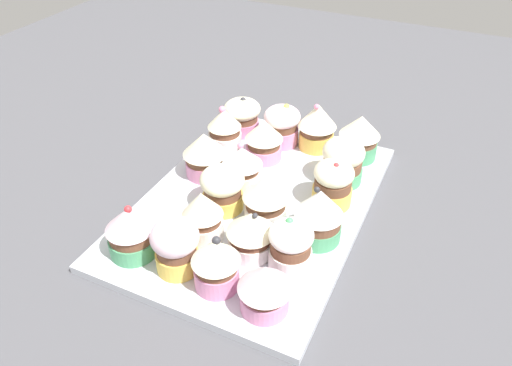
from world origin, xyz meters
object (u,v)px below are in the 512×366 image
object	(u,v)px
cupcake_1	(291,245)
cupcake_15	(282,124)
cupcake_2	(319,214)
cupcake_0	(265,287)
cupcake_17	(205,153)
baking_tray	(256,203)
cupcake_6	(216,262)
cupcake_8	(266,197)
cupcake_12	(222,187)
cupcake_7	(251,232)
cupcake_18	(225,129)
cupcake_5	(359,136)
cupcake_16	(131,231)
cupcake_10	(176,245)
cupcake_4	(343,160)
cupcake_19	(242,115)
cupcake_3	(333,183)
cupcake_14	(264,139)
cupcake_13	(242,166)
cupcake_9	(317,125)
cupcake_11	(203,215)

from	to	relation	value
cupcake_1	cupcake_15	size ratio (longest dim) A/B	1.00
cupcake_2	cupcake_0	bearing A→B (deg)	173.91
cupcake_1	cupcake_17	bearing A→B (deg)	56.56
baking_tray	cupcake_6	size ratio (longest dim) A/B	5.88
cupcake_8	cupcake_12	distance (cm)	6.48
cupcake_7	cupcake_18	world-z (taller)	cupcake_18
cupcake_17	cupcake_18	xyz separation A→B (cm)	(7.81, 0.84, -0.13)
cupcake_5	cupcake_6	distance (cm)	34.38
cupcake_5	cupcake_16	size ratio (longest dim) A/B	1.03
cupcake_10	cupcake_15	distance (cm)	31.98
cupcake_6	cupcake_15	xyz separation A→B (cm)	(32.31, 5.47, -0.13)
cupcake_12	cupcake_4	bearing A→B (deg)	-44.40
cupcake_10	cupcake_18	bearing A→B (deg)	16.23
cupcake_1	cupcake_10	xyz separation A→B (cm)	(-6.10, 12.17, 0.33)
cupcake_16	cupcake_19	xyz separation A→B (cm)	(32.56, 0.96, -0.32)
cupcake_1	cupcake_4	world-z (taller)	same
cupcake_3	cupcake_19	world-z (taller)	cupcake_3
baking_tray	cupcake_14	bearing A→B (deg)	18.72
cupcake_10	cupcake_13	size ratio (longest dim) A/B	1.08
cupcake_15	cupcake_6	bearing A→B (deg)	-170.39
cupcake_1	baking_tray	bearing A→B (deg)	42.88
cupcake_2	cupcake_14	bearing A→B (deg)	44.83
cupcake_9	cupcake_8	bearing A→B (deg)	-179.80
cupcake_8	cupcake_15	xyz separation A→B (cm)	(19.19, 5.75, -0.27)
cupcake_6	cupcake_15	world-z (taller)	cupcake_6
cupcake_1	cupcake_3	xyz separation A→B (cm)	(13.94, -0.70, 0.04)
cupcake_15	cupcake_4	bearing A→B (deg)	-116.02
cupcake_1	cupcake_2	bearing A→B (deg)	-11.64
cupcake_3	cupcake_14	xyz separation A→B (cm)	(6.48, 13.52, -0.00)
cupcake_8	cupcake_11	world-z (taller)	cupcake_8
cupcake_11	cupcake_10	bearing A→B (deg)	-179.78
cupcake_4	cupcake_5	world-z (taller)	cupcake_5
cupcake_11	cupcake_12	world-z (taller)	cupcake_11
cupcake_15	cupcake_1	bearing A→B (deg)	-155.05
cupcake_0	cupcake_18	xyz separation A→B (cm)	(27.49, 19.73, 0.22)
cupcake_1	cupcake_17	world-z (taller)	same
cupcake_3	cupcake_17	xyz separation A→B (cm)	(-1.37, 19.74, 0.24)
cupcake_8	cupcake_11	distance (cm)	8.79
cupcake_10	cupcake_14	bearing A→B (deg)	1.42
cupcake_17	baking_tray	bearing A→B (deg)	-104.72
cupcake_3	cupcake_13	xyz separation A→B (cm)	(-1.39, 13.43, -0.16)
cupcake_19	cupcake_13	bearing A→B (deg)	-153.37
cupcake_4	cupcake_18	size ratio (longest dim) A/B	0.94
cupcake_0	cupcake_2	size ratio (longest dim) A/B	0.81
cupcake_3	cupcake_5	distance (cm)	13.23
cupcake_10	cupcake_13	distance (cm)	18.67
cupcake_13	cupcake_12	bearing A→B (deg)	179.64
cupcake_3	cupcake_6	world-z (taller)	cupcake_6
cupcake_11	cupcake_18	xyz separation A→B (cm)	(20.21, 7.68, 0.00)
cupcake_0	cupcake_3	size ratio (longest dim) A/B	0.89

